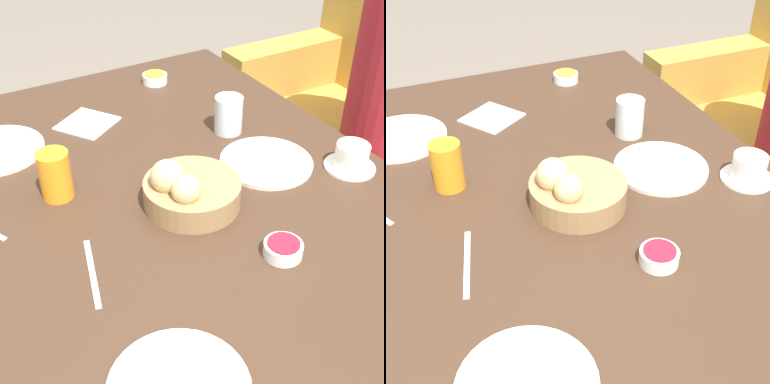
# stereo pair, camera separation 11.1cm
# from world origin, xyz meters

# --- Properties ---
(dining_table) EXTENTS (1.36, 1.03, 0.73)m
(dining_table) POSITION_xyz_m (0.00, 0.00, 0.64)
(dining_table) COLOR #3D281C
(dining_table) RESTS_ON ground_plane
(bread_basket) EXTENTS (0.20, 0.20, 0.11)m
(bread_basket) POSITION_xyz_m (0.05, 0.03, 0.76)
(bread_basket) COLOR #99754C
(bread_basket) RESTS_ON dining_table
(plate_near_left) EXTENTS (0.23, 0.23, 0.01)m
(plate_near_left) POSITION_xyz_m (-0.37, -0.27, 0.73)
(plate_near_left) COLOR silver
(plate_near_left) RESTS_ON dining_table
(plate_far_center) EXTENTS (0.22, 0.22, 0.01)m
(plate_far_center) POSITION_xyz_m (-0.00, 0.26, 0.73)
(plate_far_center) COLOR silver
(plate_far_center) RESTS_ON dining_table
(juice_glass) EXTENTS (0.07, 0.07, 0.11)m
(juice_glass) POSITION_xyz_m (-0.12, -0.20, 0.78)
(juice_glass) COLOR orange
(juice_glass) RESTS_ON dining_table
(water_tumbler) EXTENTS (0.07, 0.07, 0.10)m
(water_tumbler) POSITION_xyz_m (-0.17, 0.27, 0.77)
(water_tumbler) COLOR silver
(water_tumbler) RESTS_ON dining_table
(coffee_cup) EXTENTS (0.12, 0.12, 0.06)m
(coffee_cup) POSITION_xyz_m (0.11, 0.42, 0.75)
(coffee_cup) COLOR white
(coffee_cup) RESTS_ON dining_table
(jam_bowl_berry) EXTENTS (0.07, 0.07, 0.03)m
(jam_bowl_berry) POSITION_xyz_m (0.27, 0.10, 0.74)
(jam_bowl_berry) COLOR white
(jam_bowl_berry) RESTS_ON dining_table
(jam_bowl_honey) EXTENTS (0.07, 0.07, 0.03)m
(jam_bowl_honey) POSITION_xyz_m (-0.53, 0.24, 0.74)
(jam_bowl_honey) COLOR white
(jam_bowl_honey) RESTS_ON dining_table
(fork_silver) EXTENTS (0.17, 0.05, 0.00)m
(fork_silver) POSITION_xyz_m (0.13, -0.22, 0.73)
(fork_silver) COLOR #B7B7BC
(fork_silver) RESTS_ON dining_table
(napkin) EXTENTS (0.18, 0.18, 0.00)m
(napkin) POSITION_xyz_m (-0.39, -0.03, 0.73)
(napkin) COLOR white
(napkin) RESTS_ON dining_table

